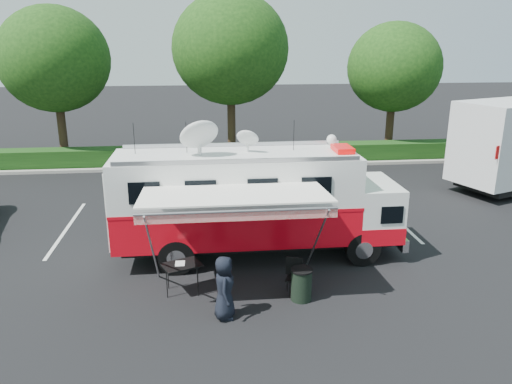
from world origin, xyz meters
The scene contains 9 objects.
ground_plane centered at (0.00, 0.00, 0.00)m, with size 120.00×120.00×0.00m, color black.
back_border centered at (1.14, 12.90, 5.00)m, with size 60.00×6.14×8.87m.
stall_lines centered at (-0.50, 3.00, 0.00)m, with size 24.12×5.50×0.01m.
command_truck centered at (-0.07, 0.00, 1.77)m, with size 8.62×2.37×4.14m.
awning centered at (-0.85, -2.47, 2.66)m, with size 4.70×2.45×2.84m.
person centered at (-1.19, -3.54, 0.00)m, with size 0.78×0.51×1.59m, color black.
folding_table centered at (-2.24, -2.17, 0.77)m, with size 1.15×1.00×0.82m.
folding_chair centered at (0.70, -2.50, 0.57)m, with size 0.60×0.63×0.97m.
trash_bin centered at (0.81, -2.89, 0.43)m, with size 0.57×0.57×0.86m.
Camera 1 is at (-1.59, -14.21, 6.46)m, focal length 35.00 mm.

